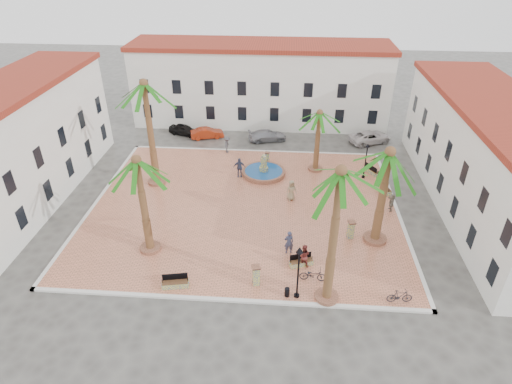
{
  "coord_description": "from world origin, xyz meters",
  "views": [
    {
      "loc": [
        3.34,
        -30.67,
        20.29
      ],
      "look_at": [
        1.0,
        0.0,
        1.6
      ],
      "focal_mm": 30.0,
      "sensor_mm": 36.0,
      "label": 1
    }
  ],
  "objects_px": {
    "pedestrian_east": "(391,202)",
    "lamppost_s": "(299,264)",
    "palm_sw": "(138,171)",
    "palm_s": "(340,186)",
    "car_black": "(184,130)",
    "pedestrian_north": "(227,145)",
    "bench_s": "(175,283)",
    "bollard_se": "(256,275)",
    "bench_se": "(301,262)",
    "bicycle_b": "(400,296)",
    "lamppost_e": "(366,155)",
    "car_red": "(207,133)",
    "palm_nw": "(145,95)",
    "pedestrian_fountain_b": "(239,167)",
    "palm_ne": "(319,120)",
    "pedestrian_fountain_a": "(291,190)",
    "bicycle_a": "(313,275)",
    "bollard_n": "(267,158)",
    "car_silver": "(267,135)",
    "litter_bin": "(287,292)",
    "cyclist_b": "(304,256)",
    "palm_e": "(388,164)",
    "fountain": "(264,172)",
    "bench_ne": "(372,171)",
    "bench_e": "(384,188)",
    "car_white": "(370,137)",
    "bollard_e": "(351,229)",
    "cyclist_a": "(289,242)"
  },
  "relations": [
    {
      "from": "palm_sw",
      "to": "palm_s",
      "type": "bearing_deg",
      "value": -17.6
    },
    {
      "from": "lamppost_s",
      "to": "car_red",
      "type": "height_order",
      "value": "lamppost_s"
    },
    {
      "from": "lamppost_e",
      "to": "car_white",
      "type": "bearing_deg",
      "value": 77.68
    },
    {
      "from": "palm_ne",
      "to": "bollard_se",
      "type": "distance_m",
      "value": 17.8
    },
    {
      "from": "bench_se",
      "to": "bicycle_b",
      "type": "bearing_deg",
      "value": -46.46
    },
    {
      "from": "bollard_se",
      "to": "bench_se",
      "type": "bearing_deg",
      "value": 35.28
    },
    {
      "from": "litter_bin",
      "to": "car_red",
      "type": "xyz_separation_m",
      "value": [
        -9.51,
        24.59,
        0.15
      ]
    },
    {
      "from": "bicycle_b",
      "to": "car_white",
      "type": "bearing_deg",
      "value": -8.81
    },
    {
      "from": "palm_s",
      "to": "bollard_n",
      "type": "xyz_separation_m",
      "value": [
        -4.81,
        18.53,
        -7.76
      ]
    },
    {
      "from": "palm_sw",
      "to": "bollard_n",
      "type": "xyz_separation_m",
      "value": [
        7.92,
        14.49,
        -5.94
      ]
    },
    {
      "from": "palm_e",
      "to": "car_black",
      "type": "xyz_separation_m",
      "value": [
        -18.99,
        18.93,
        -6.08
      ]
    },
    {
      "from": "bicycle_b",
      "to": "pedestrian_east",
      "type": "relative_size",
      "value": 1.05
    },
    {
      "from": "litter_bin",
      "to": "pedestrian_fountain_a",
      "type": "distance_m",
      "value": 11.77
    },
    {
      "from": "bench_s",
      "to": "car_white",
      "type": "bearing_deg",
      "value": 45.3
    },
    {
      "from": "lamppost_e",
      "to": "pedestrian_north",
      "type": "height_order",
      "value": "lamppost_e"
    },
    {
      "from": "palm_sw",
      "to": "car_white",
      "type": "xyz_separation_m",
      "value": [
        19.13,
        20.7,
        -6.05
      ]
    },
    {
      "from": "pedestrian_north",
      "to": "bench_e",
      "type": "bearing_deg",
      "value": -109.76
    },
    {
      "from": "pedestrian_east",
      "to": "lamppost_s",
      "type": "bearing_deg",
      "value": -30.61
    },
    {
      "from": "bicycle_a",
      "to": "bicycle_b",
      "type": "relative_size",
      "value": 1.1
    },
    {
      "from": "bench_ne",
      "to": "cyclist_b",
      "type": "xyz_separation_m",
      "value": [
        -6.93,
        -14.1,
        0.62
      ]
    },
    {
      "from": "bench_ne",
      "to": "litter_bin",
      "type": "xyz_separation_m",
      "value": [
        -8.02,
        -17.15,
        0.05
      ]
    },
    {
      "from": "car_black",
      "to": "bench_s",
      "type": "bearing_deg",
      "value": -150.05
    },
    {
      "from": "palm_nw",
      "to": "palm_e",
      "type": "height_order",
      "value": "palm_nw"
    },
    {
      "from": "bollard_n",
      "to": "pedestrian_north",
      "type": "bearing_deg",
      "value": 153.21
    },
    {
      "from": "bollard_se",
      "to": "cyclist_b",
      "type": "distance_m",
      "value": 3.81
    },
    {
      "from": "bollard_e",
      "to": "cyclist_b",
      "type": "height_order",
      "value": "cyclist_b"
    },
    {
      "from": "cyclist_a",
      "to": "pedestrian_east",
      "type": "bearing_deg",
      "value": -156.85
    },
    {
      "from": "palm_s",
      "to": "pedestrian_east",
      "type": "distance_m",
      "value": 14.48
    },
    {
      "from": "pedestrian_north",
      "to": "litter_bin",
      "type": "bearing_deg",
      "value": -157.69
    },
    {
      "from": "bench_se",
      "to": "lamppost_s",
      "type": "height_order",
      "value": "lamppost_s"
    },
    {
      "from": "palm_e",
      "to": "pedestrian_east",
      "type": "relative_size",
      "value": 5.03
    },
    {
      "from": "bench_s",
      "to": "palm_sw",
      "type": "bearing_deg",
      "value": 115.83
    },
    {
      "from": "bollard_n",
      "to": "car_red",
      "type": "xyz_separation_m",
      "value": [
        -7.24,
        6.06,
        -0.18
      ]
    },
    {
      "from": "bollard_se",
      "to": "bicycle_b",
      "type": "bearing_deg",
      "value": -5.84
    },
    {
      "from": "pedestrian_fountain_a",
      "to": "pedestrian_east",
      "type": "relative_size",
      "value": 1.2
    },
    {
      "from": "bicycle_a",
      "to": "pedestrian_north",
      "type": "xyz_separation_m",
      "value": [
        -8.36,
        19.15,
        0.43
      ]
    },
    {
      "from": "bench_se",
      "to": "car_black",
      "type": "distance_m",
      "value": 25.96
    },
    {
      "from": "cyclist_b",
      "to": "bench_s",
      "type": "bearing_deg",
      "value": 22.71
    },
    {
      "from": "palm_sw",
      "to": "lamppost_s",
      "type": "relative_size",
      "value": 1.92
    },
    {
      "from": "bench_se",
      "to": "lamppost_e",
      "type": "relative_size",
      "value": 0.49
    },
    {
      "from": "palm_nw",
      "to": "pedestrian_fountain_b",
      "type": "bearing_deg",
      "value": 13.21
    },
    {
      "from": "palm_ne",
      "to": "car_silver",
      "type": "bearing_deg",
      "value": 126.75
    },
    {
      "from": "palm_nw",
      "to": "palm_sw",
      "type": "relative_size",
      "value": 1.27
    },
    {
      "from": "fountain",
      "to": "pedestrian_fountain_a",
      "type": "distance_m",
      "value": 5.21
    },
    {
      "from": "car_black",
      "to": "pedestrian_north",
      "type": "bearing_deg",
      "value": -110.17
    },
    {
      "from": "bench_s",
      "to": "bollard_se",
      "type": "height_order",
      "value": "bollard_se"
    },
    {
      "from": "palm_ne",
      "to": "bicycle_a",
      "type": "height_order",
      "value": "palm_ne"
    },
    {
      "from": "palm_nw",
      "to": "palm_s",
      "type": "height_order",
      "value": "palm_nw"
    },
    {
      "from": "palm_nw",
      "to": "car_white",
      "type": "height_order",
      "value": "palm_nw"
    },
    {
      "from": "bollard_n",
      "to": "car_silver",
      "type": "height_order",
      "value": "bollard_n"
    }
  ]
}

